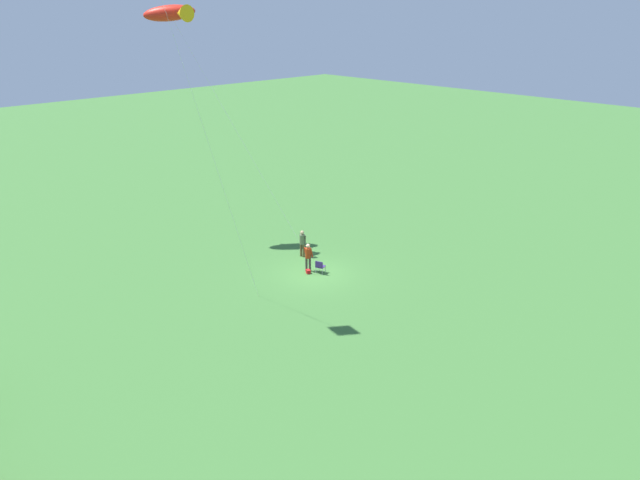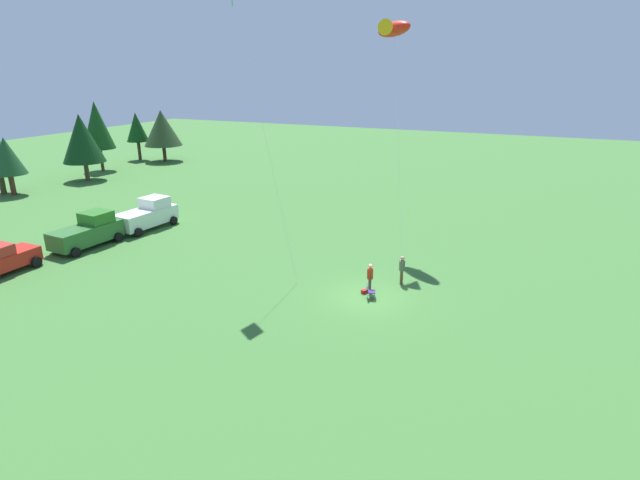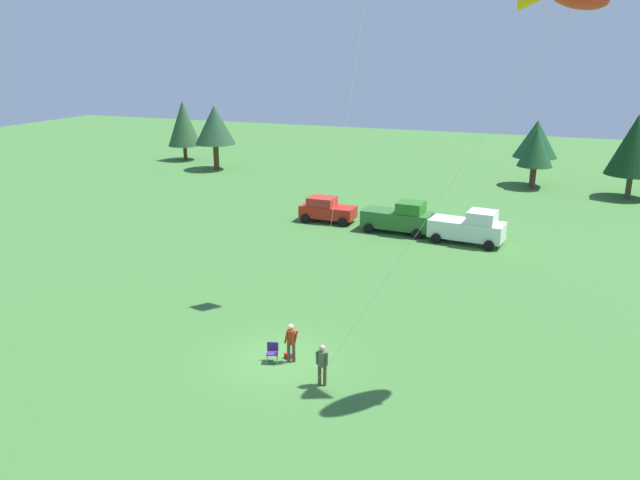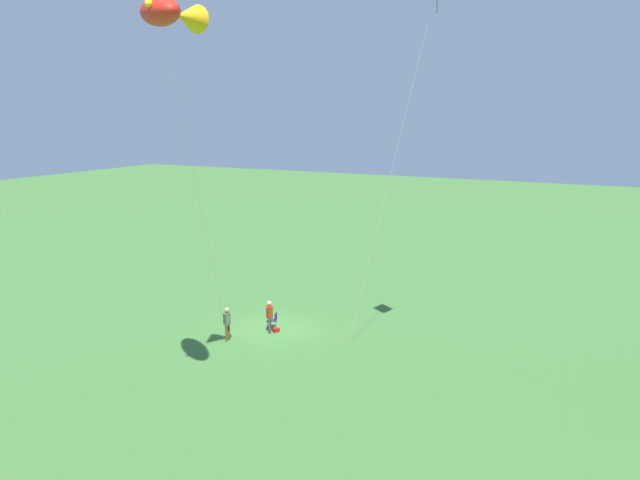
% 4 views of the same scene
% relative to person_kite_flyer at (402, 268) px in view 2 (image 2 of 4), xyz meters
% --- Properties ---
extents(ground_plane, '(160.00, 160.00, 0.00)m').
position_rel_person_kite_flyer_xyz_m(ground_plane, '(-2.49, 1.29, -1.02)').
color(ground_plane, '#3B6E31').
extents(person_kite_flyer, '(0.51, 0.37, 1.74)m').
position_rel_person_kite_flyer_xyz_m(person_kite_flyer, '(0.00, 0.00, 0.00)').
color(person_kite_flyer, brown).
rests_on(person_kite_flyer, ground).
extents(folding_chair, '(0.61, 0.61, 0.82)m').
position_rel_person_kite_flyer_xyz_m(folding_chair, '(-2.70, 1.07, -0.53)').
color(folding_chair, navy).
rests_on(folding_chair, ground).
extents(person_spectator, '(0.58, 0.45, 1.74)m').
position_rel_person_kite_flyer_xyz_m(person_spectator, '(-1.92, 1.31, 0.00)').
color(person_spectator, '#3F3A36').
rests_on(person_spectator, ground).
extents(backpack_on_grass, '(0.38, 0.34, 0.22)m').
position_rel_person_kite_flyer_xyz_m(backpack_on_grass, '(-2.17, 1.55, -0.91)').
color(backpack_on_grass, '#B41617').
rests_on(backpack_on_grass, ground).
extents(car_red_sedan, '(4.20, 2.21, 1.89)m').
position_rel_person_kite_flyer_xyz_m(car_red_sedan, '(-8.63, 22.99, -0.07)').
color(car_red_sedan, red).
rests_on(car_red_sedan, ground).
extents(truck_green_flatbed, '(5.11, 2.65, 2.34)m').
position_rel_person_kite_flyer_xyz_m(truck_green_flatbed, '(-2.66, 22.15, 0.08)').
color(truck_green_flatbed, '#2D652B').
rests_on(truck_green_flatbed, ground).
extents(truck_white_pickup, '(5.17, 2.81, 2.34)m').
position_rel_person_kite_flyer_xyz_m(truck_white_pickup, '(2.44, 21.35, 0.08)').
color(truck_white_pickup, silver).
rests_on(truck_white_pickup, ground).
extents(kite_large_fish, '(9.54, 5.30, 15.12)m').
position_rel_person_kite_flyer_xyz_m(kite_large_fish, '(7.52, 3.45, 13.49)').
color(kite_large_fish, red).
rests_on(kite_large_fish, ground).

